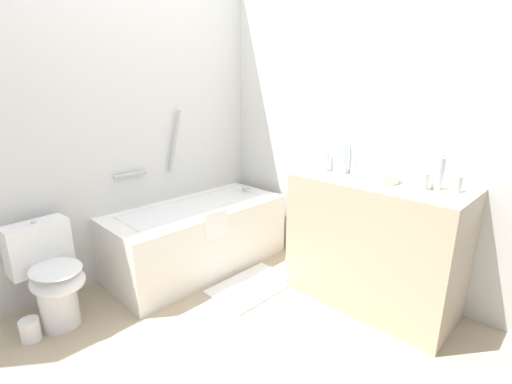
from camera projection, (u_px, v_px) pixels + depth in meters
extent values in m
plane|color=tan|center=(207.00, 343.00, 2.13)|extent=(3.77, 3.77, 0.00)
cube|color=silver|center=(99.00, 125.00, 2.60)|extent=(3.17, 0.10, 2.44)
cube|color=silver|center=(347.00, 122.00, 2.76)|extent=(0.10, 2.72, 2.44)
cube|color=white|center=(199.00, 236.00, 3.00)|extent=(1.47, 0.66, 0.54)
cube|color=white|center=(197.00, 211.00, 2.93)|extent=(1.21, 0.47, 0.09)
cylinder|color=#ABABB0|center=(247.00, 188.00, 3.30)|extent=(0.09, 0.03, 0.03)
cylinder|color=#ABABB0|center=(174.00, 142.00, 2.99)|extent=(0.16, 0.03, 0.52)
cylinder|color=#ABABB0|center=(130.00, 174.00, 2.76)|extent=(0.27, 0.03, 0.03)
cube|color=white|center=(216.00, 224.00, 2.68)|extent=(0.22, 0.03, 0.20)
cylinder|color=white|center=(59.00, 302.00, 2.25)|extent=(0.22, 0.22, 0.34)
ellipsoid|color=white|center=(58.00, 281.00, 2.17)|extent=(0.33, 0.40, 0.13)
ellipsoid|color=white|center=(55.00, 269.00, 2.15)|extent=(0.32, 0.38, 0.02)
cube|color=white|center=(38.00, 246.00, 2.27)|extent=(0.38, 0.20, 0.32)
cylinder|color=silver|center=(34.00, 222.00, 2.23)|extent=(0.03, 0.03, 0.01)
cube|color=tan|center=(373.00, 243.00, 2.45)|extent=(0.55, 1.12, 0.89)
cylinder|color=white|center=(377.00, 176.00, 2.33)|extent=(0.28, 0.28, 0.07)
cylinder|color=#B9B9BE|center=(389.00, 171.00, 2.45)|extent=(0.02, 0.02, 0.07)
cylinder|color=#B9B9BE|center=(386.00, 167.00, 2.41)|extent=(0.10, 0.02, 0.02)
cylinder|color=#B9B9BE|center=(397.00, 175.00, 2.41)|extent=(0.03, 0.03, 0.04)
cylinder|color=#B9B9BE|center=(381.00, 172.00, 2.49)|extent=(0.03, 0.03, 0.04)
cylinder|color=silver|center=(354.00, 159.00, 2.51)|extent=(0.07, 0.07, 0.21)
cylinder|color=white|center=(355.00, 142.00, 2.48)|extent=(0.04, 0.04, 0.02)
cylinder|color=silver|center=(325.00, 160.00, 2.59)|extent=(0.06, 0.06, 0.17)
cylinder|color=white|center=(325.00, 147.00, 2.56)|extent=(0.03, 0.03, 0.02)
cylinder|color=silver|center=(336.00, 157.00, 2.59)|extent=(0.07, 0.07, 0.20)
cylinder|color=white|center=(337.00, 142.00, 2.56)|extent=(0.04, 0.04, 0.02)
cylinder|color=silver|center=(438.00, 174.00, 2.11)|extent=(0.06, 0.06, 0.19)
cylinder|color=white|center=(441.00, 156.00, 2.08)|extent=(0.03, 0.03, 0.02)
cylinder|color=silver|center=(343.00, 157.00, 2.51)|extent=(0.07, 0.07, 0.24)
cylinder|color=white|center=(344.00, 139.00, 2.47)|extent=(0.04, 0.04, 0.02)
cylinder|color=white|center=(423.00, 181.00, 2.12)|extent=(0.07, 0.07, 0.10)
cylinder|color=white|center=(456.00, 184.00, 2.07)|extent=(0.06, 0.06, 0.09)
cylinder|color=white|center=(411.00, 178.00, 2.25)|extent=(0.07, 0.07, 0.08)
cube|color=white|center=(252.00, 286.00, 2.73)|extent=(0.64, 0.41, 0.01)
cylinder|color=white|center=(30.00, 330.00, 2.14)|extent=(0.11, 0.11, 0.14)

